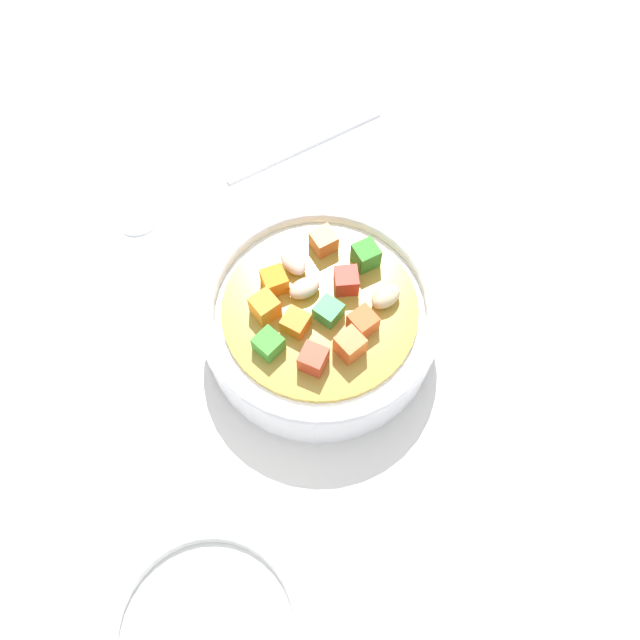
{
  "coord_description": "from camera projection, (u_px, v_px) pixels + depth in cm",
  "views": [
    {
      "loc": [
        14.05,
        -12.8,
        40.07
      ],
      "look_at": [
        0.0,
        0.0,
        2.19
      ],
      "focal_mm": 35.11,
      "sensor_mm": 36.0,
      "label": 1
    }
  ],
  "objects": [
    {
      "name": "ground_plane",
      "position": [
        320.0,
        340.0,
        0.45
      ],
      "size": [
        140.0,
        140.0,
        2.0
      ],
      "primitive_type": "cube",
      "color": "silver"
    },
    {
      "name": "soup_bowl_main",
      "position": [
        320.0,
        318.0,
        0.42
      ],
      "size": [
        16.11,
        16.11,
        5.73
      ],
      "color": "white",
      "rests_on": "ground_plane"
    },
    {
      "name": "spoon",
      "position": [
        218.0,
        185.0,
        0.5
      ],
      "size": [
        6.17,
        23.56,
        0.91
      ],
      "rotation": [
        0.0,
        0.0,
        4.51
      ],
      "color": "silver",
      "rests_on": "ground_plane"
    },
    {
      "name": "side_bowl_small",
      "position": [
        211.0,
        634.0,
        0.34
      ],
      "size": [
        10.96,
        10.96,
        3.87
      ],
      "color": "white",
      "rests_on": "ground_plane"
    }
  ]
}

